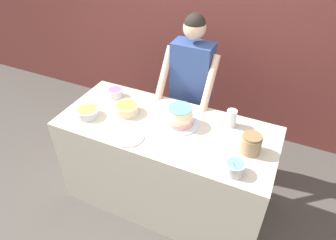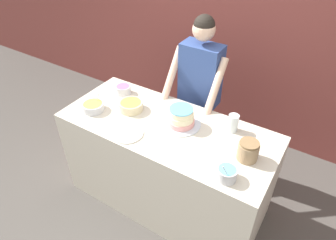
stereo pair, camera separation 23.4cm
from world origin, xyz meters
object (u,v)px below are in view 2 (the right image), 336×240
Objects in this scene: frosting_bowl_olive at (131,106)px; ceramic_plate at (128,133)px; frosting_bowl_blue at (227,173)px; stoneware_jar at (248,151)px; frosting_bowl_yellow at (93,106)px; person_baker at (199,84)px; frosting_bowl_purple at (123,89)px; drinking_glass at (233,123)px; cake at (181,118)px.

ceramic_plate is at bearing -57.30° from frosting_bowl_olive.
frosting_bowl_blue is 0.26m from stoneware_jar.
ceramic_plate is at bearing -12.46° from frosting_bowl_yellow.
person_baker is 0.72m from frosting_bowl_purple.
frosting_bowl_yellow is 1.31× the size of drinking_glass.
frosting_bowl_olive is at bearing -37.42° from frosting_bowl_purple.
person_baker is at bearing 126.83° from frosting_bowl_blue.
frosting_bowl_olive is 0.34m from ceramic_plate.
person_baker is 11.27× the size of drinking_glass.
drinking_glass reaches higher than frosting_bowl_olive.
person_baker is at bearing 78.13° from ceramic_plate.
stoneware_jar is (1.35, 0.14, 0.04)m from frosting_bowl_yellow.
drinking_glass is at bearing 18.61° from frosting_bowl_yellow.
stoneware_jar is (0.21, -0.24, 0.00)m from drinking_glass.
frosting_bowl_olive is at bearing 163.94° from frosting_bowl_blue.
person_baker is 0.69m from frosting_bowl_olive.
frosting_bowl_purple is at bearing 170.63° from stoneware_jar.
frosting_bowl_blue reaches higher than frosting_bowl_yellow.
cake reaches higher than frosting_bowl_olive.
frosting_bowl_olive is 1.38× the size of stoneware_jar.
frosting_bowl_purple is (-0.59, -0.41, -0.04)m from person_baker.
ceramic_plate is at bearing -132.07° from cake.
ceramic_plate is (0.46, -0.10, -0.03)m from frosting_bowl_yellow.
person_baker is 11.58× the size of frosting_bowl_purple.
frosting_bowl_yellow is 1.35m from stoneware_jar.
frosting_bowl_purple is 0.69× the size of frosting_bowl_olive.
frosting_bowl_yellow is 0.93× the size of frosting_bowl_olive.
frosting_bowl_purple is at bearing 82.27° from frosting_bowl_yellow.
drinking_glass is at bearing 22.00° from cake.
frosting_bowl_blue is at bearing -5.04° from frosting_bowl_yellow.
frosting_bowl_purple is at bearing 169.81° from cake.
stoneware_jar is at bearing -41.50° from person_baker.
ceramic_plate is at bearing -48.11° from frosting_bowl_purple.
drinking_glass is at bearing 131.18° from stoneware_jar.
drinking_glass is 0.84m from ceramic_plate.
frosting_bowl_olive is (-0.36, -0.59, -0.04)m from person_baker.
cake is 1.30× the size of ceramic_plate.
drinking_glass is (-0.16, 0.50, 0.03)m from frosting_bowl_blue.
frosting_bowl_purple is 1.32m from stoneware_jar.
cake is at bearing -78.08° from person_baker.
frosting_bowl_yellow is at bearing -174.07° from stoneware_jar.
person_baker is 10.98× the size of stoneware_jar.
cake is 1.57× the size of frosting_bowl_olive.
stoneware_jar is at bearing -2.14° from frosting_bowl_olive.
cake is 1.69× the size of frosting_bowl_yellow.
stoneware_jar is at bearing 79.14° from frosting_bowl_blue.
drinking_glass is (0.86, 0.20, 0.03)m from frosting_bowl_olive.
stoneware_jar is (0.59, -0.09, 0.00)m from cake.
stoneware_jar is at bearing -8.38° from cake.
person_baker reaches higher than cake.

